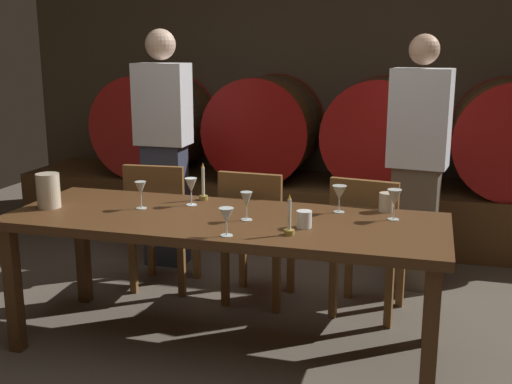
{
  "coord_description": "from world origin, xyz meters",
  "views": [
    {
      "loc": [
        0.9,
        -2.65,
        1.63
      ],
      "look_at": [
        -0.05,
        0.7,
        0.81
      ],
      "focal_mm": 43.89,
      "sensor_mm": 36.0,
      "label": 1
    }
  ],
  "objects_px": {
    "dining_table": "(224,230)",
    "cup_left": "(304,219)",
    "guest_left": "(164,147)",
    "candle_left": "(203,189)",
    "pitcher": "(48,191)",
    "cup_right": "(387,202)",
    "wine_barrel_center_left": "(266,128)",
    "wine_glass_far_right": "(394,198)",
    "chair_left": "(161,220)",
    "wine_glass_left": "(191,186)",
    "wine_glass_center_right": "(246,201)",
    "wine_glass_center_left": "(226,216)",
    "chair_right": "(367,240)",
    "chair_center": "(255,231)",
    "wine_barrel_far_right": "(510,137)",
    "guest_right": "(418,163)",
    "candle_right": "(289,224)",
    "wine_glass_far_left": "(141,189)",
    "wine_barrel_center_right": "(381,132)",
    "wine_barrel_far_left": "(156,124)",
    "wine_glass_right": "(339,193)"
  },
  "relations": [
    {
      "from": "wine_glass_right",
      "to": "wine_glass_center_right",
      "type": "bearing_deg",
      "value": -147.09
    },
    {
      "from": "chair_left",
      "to": "chair_center",
      "type": "bearing_deg",
      "value": 170.64
    },
    {
      "from": "guest_right",
      "to": "wine_glass_center_left",
      "type": "distance_m",
      "value": 1.72
    },
    {
      "from": "wine_glass_center_left",
      "to": "cup_right",
      "type": "height_order",
      "value": "wine_glass_center_left"
    },
    {
      "from": "candle_right",
      "to": "dining_table",
      "type": "bearing_deg",
      "value": 151.55
    },
    {
      "from": "dining_table",
      "to": "cup_left",
      "type": "height_order",
      "value": "cup_left"
    },
    {
      "from": "dining_table",
      "to": "wine_glass_far_left",
      "type": "xyz_separation_m",
      "value": [
        -0.5,
        0.04,
        0.18
      ]
    },
    {
      "from": "wine_barrel_center_right",
      "to": "wine_barrel_far_right",
      "type": "height_order",
      "value": "same"
    },
    {
      "from": "candle_right",
      "to": "wine_glass_left",
      "type": "xyz_separation_m",
      "value": [
        -0.66,
        0.4,
        0.06
      ]
    },
    {
      "from": "candle_left",
      "to": "pitcher",
      "type": "xyz_separation_m",
      "value": [
        -0.77,
        -0.4,
        0.03
      ]
    },
    {
      "from": "wine_glass_far_right",
      "to": "chair_left",
      "type": "bearing_deg",
      "value": 162.49
    },
    {
      "from": "wine_barrel_center_left",
      "to": "wine_glass_far_right",
      "type": "distance_m",
      "value": 2.36
    },
    {
      "from": "wine_barrel_center_right",
      "to": "wine_glass_center_right",
      "type": "bearing_deg",
      "value": -102.57
    },
    {
      "from": "candle_left",
      "to": "wine_barrel_center_left",
      "type": "bearing_deg",
      "value": 93.77
    },
    {
      "from": "guest_left",
      "to": "candle_left",
      "type": "xyz_separation_m",
      "value": [
        0.63,
        -0.85,
        -0.09
      ]
    },
    {
      "from": "candle_right",
      "to": "cup_left",
      "type": "xyz_separation_m",
      "value": [
        0.04,
        0.14,
        -0.01
      ]
    },
    {
      "from": "wine_glass_far_left",
      "to": "wine_glass_far_right",
      "type": "distance_m",
      "value": 1.37
    },
    {
      "from": "chair_left",
      "to": "wine_glass_left",
      "type": "relative_size",
      "value": 5.6
    },
    {
      "from": "pitcher",
      "to": "cup_right",
      "type": "relative_size",
      "value": 1.87
    },
    {
      "from": "wine_glass_far_left",
      "to": "cup_right",
      "type": "relative_size",
      "value": 1.49
    },
    {
      "from": "chair_right",
      "to": "dining_table",
      "type": "bearing_deg",
      "value": 49.68
    },
    {
      "from": "chair_right",
      "to": "cup_right",
      "type": "xyz_separation_m",
      "value": [
        0.12,
        -0.26,
        0.31
      ]
    },
    {
      "from": "wine_glass_left",
      "to": "wine_glass_center_right",
      "type": "relative_size",
      "value": 1.05
    },
    {
      "from": "dining_table",
      "to": "guest_left",
      "type": "height_order",
      "value": "guest_left"
    },
    {
      "from": "chair_right",
      "to": "candle_left",
      "type": "height_order",
      "value": "candle_left"
    },
    {
      "from": "wine_barrel_center_right",
      "to": "wine_glass_center_right",
      "type": "height_order",
      "value": "wine_barrel_center_right"
    },
    {
      "from": "wine_glass_left",
      "to": "wine_glass_center_left",
      "type": "xyz_separation_m",
      "value": [
        0.38,
        -0.5,
        -0.01
      ]
    },
    {
      "from": "wine_barrel_center_left",
      "to": "cup_right",
      "type": "xyz_separation_m",
      "value": [
        1.18,
        -1.86,
        -0.13
      ]
    },
    {
      "from": "chair_center",
      "to": "cup_left",
      "type": "distance_m",
      "value": 0.88
    },
    {
      "from": "wine_barrel_center_left",
      "to": "chair_left",
      "type": "distance_m",
      "value": 1.63
    },
    {
      "from": "wine_barrel_far_right",
      "to": "cup_right",
      "type": "relative_size",
      "value": 8.7
    },
    {
      "from": "chair_left",
      "to": "guest_right",
      "type": "bearing_deg",
      "value": -166.92
    },
    {
      "from": "chair_right",
      "to": "guest_left",
      "type": "bearing_deg",
      "value": -11.65
    },
    {
      "from": "wine_glass_far_left",
      "to": "cup_right",
      "type": "height_order",
      "value": "wine_glass_far_left"
    },
    {
      "from": "wine_barrel_center_left",
      "to": "wine_barrel_center_right",
      "type": "relative_size",
      "value": 1.0
    },
    {
      "from": "dining_table",
      "to": "cup_left",
      "type": "bearing_deg",
      "value": -9.93
    },
    {
      "from": "wine_barrel_center_left",
      "to": "wine_glass_left",
      "type": "relative_size",
      "value": 5.72
    },
    {
      "from": "wine_glass_left",
      "to": "wine_barrel_far_left",
      "type": "bearing_deg",
      "value": 119.41
    },
    {
      "from": "cup_left",
      "to": "cup_right",
      "type": "height_order",
      "value": "cup_right"
    },
    {
      "from": "chair_right",
      "to": "wine_glass_far_right",
      "type": "height_order",
      "value": "wine_glass_far_right"
    },
    {
      "from": "guest_right",
      "to": "cup_right",
      "type": "xyz_separation_m",
      "value": [
        -0.13,
        -0.84,
        -0.07
      ]
    },
    {
      "from": "candle_right",
      "to": "wine_glass_center_left",
      "type": "height_order",
      "value": "candle_right"
    },
    {
      "from": "wine_barrel_center_right",
      "to": "chair_center",
      "type": "bearing_deg",
      "value": -111.69
    },
    {
      "from": "chair_left",
      "to": "wine_glass_center_right",
      "type": "distance_m",
      "value": 1.13
    },
    {
      "from": "wine_barrel_far_right",
      "to": "candle_left",
      "type": "height_order",
      "value": "wine_barrel_far_right"
    },
    {
      "from": "dining_table",
      "to": "wine_glass_center_left",
      "type": "xyz_separation_m",
      "value": [
        0.12,
        -0.32,
        0.17
      ]
    },
    {
      "from": "chair_center",
      "to": "cup_right",
      "type": "xyz_separation_m",
      "value": [
        0.82,
        -0.27,
        0.31
      ]
    },
    {
      "from": "chair_left",
      "to": "chair_right",
      "type": "relative_size",
      "value": 1.0
    },
    {
      "from": "wine_barrel_center_left",
      "to": "wine_glass_left",
      "type": "xyz_separation_m",
      "value": [
        0.1,
        -2.02,
        -0.07
      ]
    },
    {
      "from": "wine_barrel_far_right",
      "to": "cup_left",
      "type": "distance_m",
      "value": 2.58
    }
  ]
}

